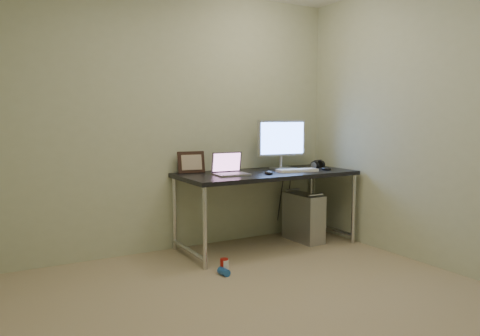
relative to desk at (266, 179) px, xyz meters
The scene contains 18 objects.
floor 1.74m from the desk, 121.22° to the right, with size 3.50×3.50×0.00m, color tan.
wall_back 1.08m from the desk, 155.11° to the left, with size 3.50×0.02×2.50m, color beige.
wall_right 1.74m from the desk, 55.97° to the right, with size 0.02×3.50×2.50m, color beige.
desk is the anchor object (origin of this frame).
tower_computer 0.63m from the desk, ahead, with size 0.22×0.48×0.53m.
cable_a 0.59m from the desk, 39.65° to the left, with size 0.01×0.01×0.70m, color black.
cable_b 0.66m from the desk, 32.49° to the left, with size 0.01×0.01×0.72m, color black.
can_red 1.09m from the desk, 145.52° to the right, with size 0.07×0.07×0.12m, color #AA160F.
can_white 1.10m from the desk, 145.06° to the right, with size 0.06×0.06×0.11m, color white.
can_blue 1.16m from the desk, 143.98° to the right, with size 0.06×0.06×0.11m, color #1F57AD.
laptop 0.44m from the desk, behind, with size 0.32×0.27×0.21m.
monitor 0.50m from the desk, 29.08° to the left, with size 0.55×0.18×0.51m.
keyboard 0.32m from the desk, 23.75° to the right, with size 0.41×0.13×0.03m, color white.
mouse_right 0.65m from the desk, 13.68° to the right, with size 0.08×0.12×0.04m, color black.
mouse_left 0.20m from the desk, 116.38° to the right, with size 0.07×0.12×0.04m, color black.
headphones 0.73m from the desk, ahead, with size 0.17×0.10×0.10m.
picture_frame 0.76m from the desk, 156.57° to the left, with size 0.26×0.03×0.21m, color black.
webcam 0.47m from the desk, 142.59° to the left, with size 0.04×0.04×0.11m.
Camera 1 is at (-1.67, -2.48, 1.29)m, focal length 35.00 mm.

